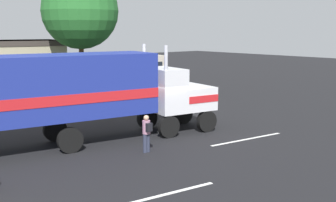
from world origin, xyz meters
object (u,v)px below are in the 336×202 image
person_bystander (147,132)px  tree_center (80,11)px  semi_truck (63,91)px  parked_bus (87,77)px

person_bystander → tree_center: bearing=68.4°
person_bystander → tree_center: tree_center is taller
person_bystander → tree_center: (7.91, 20.03, 5.97)m
semi_truck → tree_center: tree_center is taller
parked_bus → tree_center: (4.43, 8.85, 4.79)m
tree_center → semi_truck: bearing=-121.1°
semi_truck → tree_center: size_ratio=1.40×
semi_truck → person_bystander: semi_truck is taller
person_bystander → tree_center: size_ratio=0.16×
semi_truck → person_bystander: 4.20m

